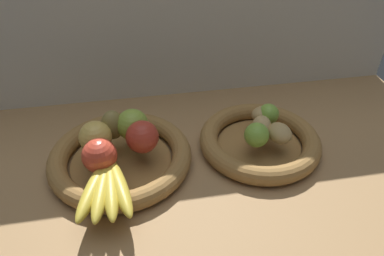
{
  "coord_description": "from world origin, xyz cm",
  "views": [
    {
      "loc": [
        -13.17,
        -69.94,
        60.43
      ],
      "look_at": [
        -0.92,
        -1.93,
        8.67
      ],
      "focal_mm": 33.64,
      "sensor_mm": 36.0,
      "label": 1
    }
  ],
  "objects_px": {
    "potato_large": "(262,126)",
    "potato_back": "(263,115)",
    "apple_red_right": "(142,137)",
    "banana_bunch_front": "(107,186)",
    "lime_far": "(268,114)",
    "chili_pepper": "(269,132)",
    "apple_green_back": "(132,125)",
    "pear_brown": "(112,125)",
    "apple_red_front": "(99,155)",
    "fruit_bowl_right": "(259,141)",
    "fruit_bowl_left": "(121,157)",
    "apple_golden_left": "(95,137)",
    "lime_near": "(257,135)",
    "potato_small": "(280,133)"
  },
  "relations": [
    {
      "from": "apple_golden_left",
      "to": "potato_large",
      "type": "xyz_separation_m",
      "value": [
        0.4,
        -0.01,
        -0.01
      ]
    },
    {
      "from": "fruit_bowl_left",
      "to": "lime_near",
      "type": "height_order",
      "value": "lime_near"
    },
    {
      "from": "fruit_bowl_right",
      "to": "potato_back",
      "type": "xyz_separation_m",
      "value": [
        0.02,
        0.05,
        0.05
      ]
    },
    {
      "from": "fruit_bowl_right",
      "to": "apple_green_back",
      "type": "xyz_separation_m",
      "value": [
        -0.32,
        0.04,
        0.06
      ]
    },
    {
      "from": "potato_back",
      "to": "fruit_bowl_right",
      "type": "bearing_deg",
      "value": -114.44
    },
    {
      "from": "fruit_bowl_right",
      "to": "apple_green_back",
      "type": "height_order",
      "value": "apple_green_back"
    },
    {
      "from": "potato_large",
      "to": "apple_red_right",
      "type": "bearing_deg",
      "value": -177.72
    },
    {
      "from": "apple_red_front",
      "to": "apple_red_right",
      "type": "distance_m",
      "value": 0.11
    },
    {
      "from": "fruit_bowl_right",
      "to": "banana_bunch_front",
      "type": "bearing_deg",
      "value": -160.65
    },
    {
      "from": "fruit_bowl_left",
      "to": "chili_pepper",
      "type": "bearing_deg",
      "value": -1.5
    },
    {
      "from": "banana_bunch_front",
      "to": "chili_pepper",
      "type": "height_order",
      "value": "banana_bunch_front"
    },
    {
      "from": "apple_green_back",
      "to": "pear_brown",
      "type": "height_order",
      "value": "same"
    },
    {
      "from": "potato_back",
      "to": "potato_large",
      "type": "bearing_deg",
      "value": -114.44
    },
    {
      "from": "lime_far",
      "to": "chili_pepper",
      "type": "distance_m",
      "value": 0.06
    },
    {
      "from": "potato_large",
      "to": "lime_far",
      "type": "relative_size",
      "value": 1.11
    },
    {
      "from": "potato_large",
      "to": "potato_back",
      "type": "xyz_separation_m",
      "value": [
        0.02,
        0.05,
        -0.0
      ]
    },
    {
      "from": "fruit_bowl_right",
      "to": "pear_brown",
      "type": "distance_m",
      "value": 0.37
    },
    {
      "from": "potato_small",
      "to": "lime_near",
      "type": "height_order",
      "value": "lime_near"
    },
    {
      "from": "banana_bunch_front",
      "to": "potato_small",
      "type": "distance_m",
      "value": 0.43
    },
    {
      "from": "apple_red_right",
      "to": "fruit_bowl_left",
      "type": "bearing_deg",
      "value": 168.28
    },
    {
      "from": "lime_near",
      "to": "fruit_bowl_left",
      "type": "bearing_deg",
      "value": 172.75
    },
    {
      "from": "banana_bunch_front",
      "to": "potato_back",
      "type": "distance_m",
      "value": 0.44
    },
    {
      "from": "apple_golden_left",
      "to": "potato_back",
      "type": "bearing_deg",
      "value": 5.32
    },
    {
      "from": "apple_golden_left",
      "to": "chili_pepper",
      "type": "relative_size",
      "value": 0.61
    },
    {
      "from": "apple_golden_left",
      "to": "lime_near",
      "type": "xyz_separation_m",
      "value": [
        0.38,
        -0.05,
        -0.01
      ]
    },
    {
      "from": "apple_red_right",
      "to": "chili_pepper",
      "type": "xyz_separation_m",
      "value": [
        0.31,
        0.0,
        -0.03
      ]
    },
    {
      "from": "apple_red_right",
      "to": "lime_near",
      "type": "height_order",
      "value": "apple_red_right"
    },
    {
      "from": "pear_brown",
      "to": "lime_far",
      "type": "relative_size",
      "value": 1.44
    },
    {
      "from": "apple_red_front",
      "to": "lime_near",
      "type": "height_order",
      "value": "apple_red_front"
    },
    {
      "from": "banana_bunch_front",
      "to": "lime_near",
      "type": "height_order",
      "value": "lime_near"
    },
    {
      "from": "apple_red_right",
      "to": "banana_bunch_front",
      "type": "xyz_separation_m",
      "value": [
        -0.08,
        -0.12,
        -0.02
      ]
    },
    {
      "from": "potato_back",
      "to": "lime_far",
      "type": "distance_m",
      "value": 0.01
    },
    {
      "from": "apple_red_front",
      "to": "potato_back",
      "type": "xyz_separation_m",
      "value": [
        0.42,
        0.11,
        -0.02
      ]
    },
    {
      "from": "apple_green_back",
      "to": "apple_red_front",
      "type": "bearing_deg",
      "value": -127.11
    },
    {
      "from": "apple_red_front",
      "to": "apple_golden_left",
      "type": "bearing_deg",
      "value": 99.1
    },
    {
      "from": "banana_bunch_front",
      "to": "potato_large",
      "type": "bearing_deg",
      "value": 19.35
    },
    {
      "from": "fruit_bowl_left",
      "to": "apple_golden_left",
      "type": "height_order",
      "value": "apple_golden_left"
    },
    {
      "from": "banana_bunch_front",
      "to": "potato_back",
      "type": "height_order",
      "value": "potato_back"
    },
    {
      "from": "potato_large",
      "to": "potato_small",
      "type": "relative_size",
      "value": 0.88
    },
    {
      "from": "apple_red_front",
      "to": "chili_pepper",
      "type": "relative_size",
      "value": 0.62
    },
    {
      "from": "fruit_bowl_left",
      "to": "potato_back",
      "type": "xyz_separation_m",
      "value": [
        0.38,
        0.05,
        0.05
      ]
    },
    {
      "from": "apple_red_front",
      "to": "apple_green_back",
      "type": "bearing_deg",
      "value": 52.89
    },
    {
      "from": "apple_golden_left",
      "to": "apple_red_right",
      "type": "xyz_separation_m",
      "value": [
        0.11,
        -0.02,
        0.0
      ]
    },
    {
      "from": "fruit_bowl_left",
      "to": "apple_golden_left",
      "type": "distance_m",
      "value": 0.08
    },
    {
      "from": "pear_brown",
      "to": "potato_back",
      "type": "distance_m",
      "value": 0.39
    },
    {
      "from": "apple_golden_left",
      "to": "lime_far",
      "type": "bearing_deg",
      "value": 4.46
    },
    {
      "from": "apple_red_front",
      "to": "potato_back",
      "type": "relative_size",
      "value": 1.21
    },
    {
      "from": "apple_green_back",
      "to": "banana_bunch_front",
      "type": "relative_size",
      "value": 0.39
    },
    {
      "from": "apple_green_back",
      "to": "pear_brown",
      "type": "distance_m",
      "value": 0.05
    },
    {
      "from": "fruit_bowl_right",
      "to": "lime_near",
      "type": "relative_size",
      "value": 5.17
    }
  ]
}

